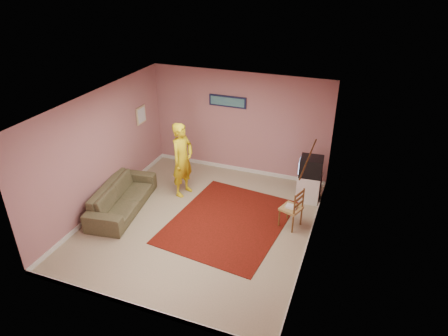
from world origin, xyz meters
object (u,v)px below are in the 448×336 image
at_px(chair_a, 307,177).
at_px(chair_b, 291,204).
at_px(sofa, 122,197).
at_px(tv_cabinet, 309,187).
at_px(crt_tv, 311,166).
at_px(person, 183,160).

bearing_deg(chair_a, chair_b, -101.70).
bearing_deg(chair_a, sofa, -159.72).
distance_m(tv_cabinet, crt_tv, 0.53).
relative_size(tv_cabinet, crt_tv, 1.21).
bearing_deg(chair_b, tv_cabinet, -169.44).
height_order(sofa, person, person).
bearing_deg(person, tv_cabinet, -63.19).
relative_size(tv_cabinet, sofa, 0.31).
xyz_separation_m(tv_cabinet, chair_a, (-0.06, 0.01, 0.24)).
bearing_deg(sofa, person, -50.12).
xyz_separation_m(chair_a, sofa, (-3.69, -1.84, -0.26)).
distance_m(crt_tv, chair_b, 1.21).
bearing_deg(crt_tv, chair_b, -101.73).
relative_size(crt_tv, person, 0.30).
relative_size(chair_a, chair_b, 1.01).
bearing_deg(crt_tv, chair_a, 165.66).
distance_m(tv_cabinet, chair_a, 0.25).
bearing_deg(tv_cabinet, chair_a, 170.34).
xyz_separation_m(tv_cabinet, crt_tv, (-0.01, -0.00, 0.53)).
height_order(tv_cabinet, crt_tv, crt_tv).
bearing_deg(chair_b, sofa, -60.29).
height_order(tv_cabinet, chair_b, chair_b).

